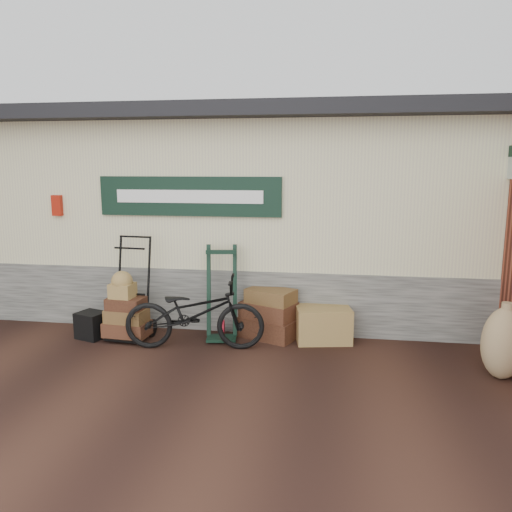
{
  "coord_description": "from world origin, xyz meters",
  "views": [
    {
      "loc": [
        1.7,
        -5.81,
        2.38
      ],
      "look_at": [
        0.66,
        0.9,
        1.14
      ],
      "focal_mm": 35.0,
      "sensor_mm": 36.0,
      "label": 1
    }
  ],
  "objects": [
    {
      "name": "porter_trolley",
      "position": [
        -1.05,
        0.58,
        0.72
      ],
      "size": [
        0.77,
        0.6,
        1.44
      ],
      "primitive_type": null,
      "rotation": [
        0.0,
        0.0,
        -0.09
      ],
      "color": "black",
      "rests_on": "ground"
    },
    {
      "name": "green_barrow",
      "position": [
        0.21,
        0.69,
        0.65
      ],
      "size": [
        0.52,
        0.46,
        1.3
      ],
      "primitive_type": null,
      "rotation": [
        0.0,
        0.0,
        0.15
      ],
      "color": "black",
      "rests_on": "ground"
    },
    {
      "name": "wicker_hamper",
      "position": [
        1.6,
        0.78,
        0.24
      ],
      "size": [
        0.8,
        0.6,
        0.48
      ],
      "primitive_type": "cube",
      "rotation": [
        0.0,
        0.0,
        0.19
      ],
      "color": "olive",
      "rests_on": "ground"
    },
    {
      "name": "bicycle",
      "position": [
        -0.06,
        0.25,
        0.53
      ],
      "size": [
        0.87,
        1.9,
        1.06
      ],
      "primitive_type": "imported",
      "rotation": [
        0.0,
        0.0,
        1.7
      ],
      "color": "black",
      "rests_on": "ground"
    },
    {
      "name": "suitcase_stack",
      "position": [
        0.84,
        0.85,
        0.35
      ],
      "size": [
        0.93,
        0.78,
        0.7
      ],
      "primitive_type": null,
      "rotation": [
        0.0,
        0.0,
        -0.41
      ],
      "color": "#381B12",
      "rests_on": "ground"
    },
    {
      "name": "black_trunk",
      "position": [
        -1.59,
        0.42,
        0.18
      ],
      "size": [
        0.45,
        0.41,
        0.37
      ],
      "primitive_type": "cube",
      "rotation": [
        0.0,
        0.0,
        -0.31
      ],
      "color": "black",
      "rests_on": "ground"
    },
    {
      "name": "station_building",
      "position": [
        -0.01,
        2.74,
        1.61
      ],
      "size": [
        14.4,
        4.1,
        3.2
      ],
      "color": "#4C4C47",
      "rests_on": "ground"
    },
    {
      "name": "burlap_sack_left",
      "position": [
        3.63,
        -0.13,
        0.42
      ],
      "size": [
        0.65,
        0.61,
        0.83
      ],
      "primitive_type": "ellipsoid",
      "rotation": [
        0.0,
        0.0,
        0.42
      ],
      "color": "olive",
      "rests_on": "ground"
    },
    {
      "name": "ground",
      "position": [
        0.0,
        0.0,
        0.0
      ],
      "size": [
        80.0,
        80.0,
        0.0
      ],
      "primitive_type": "plane",
      "color": "black",
      "rests_on": "ground"
    }
  ]
}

